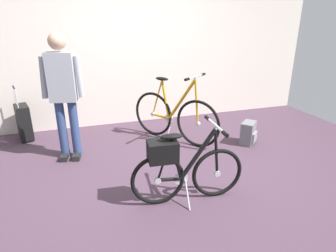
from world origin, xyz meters
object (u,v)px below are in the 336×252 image
object	(u,v)px
folding_bike_foreground	(181,167)
visitor_near_wall	(63,90)
rolling_suitcase	(24,122)
backpack_on_floor	(248,133)
display_bike_left	(174,116)

from	to	relation	value
folding_bike_foreground	visitor_near_wall	distance (m)	1.82
rolling_suitcase	backpack_on_floor	xyz separation A→B (m)	(3.17, -1.20, -0.12)
rolling_suitcase	folding_bike_foreground	bearing A→B (deg)	-52.47
visitor_near_wall	backpack_on_floor	distance (m)	2.64
display_bike_left	backpack_on_floor	distance (m)	1.13
folding_bike_foreground	backpack_on_floor	size ratio (longest dim) A/B	3.45
visitor_near_wall	rolling_suitcase	bearing A→B (deg)	128.12
folding_bike_foreground	backpack_on_floor	distance (m)	1.79
folding_bike_foreground	display_bike_left	size ratio (longest dim) A/B	0.95
folding_bike_foreground	visitor_near_wall	size ratio (longest dim) A/B	0.72
backpack_on_floor	rolling_suitcase	bearing A→B (deg)	159.21
folding_bike_foreground	backpack_on_floor	xyz separation A→B (m)	(1.45, 1.03, -0.22)
visitor_near_wall	rolling_suitcase	distance (m)	1.25
display_bike_left	folding_bike_foreground	bearing A→B (deg)	-106.73
rolling_suitcase	backpack_on_floor	distance (m)	3.39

